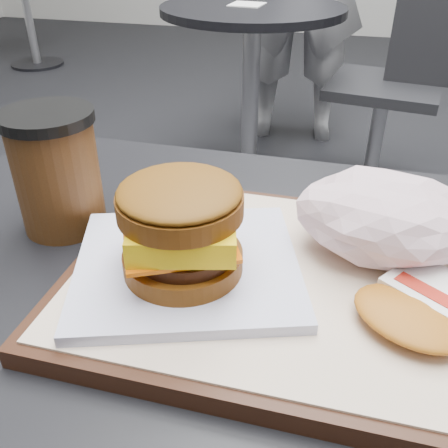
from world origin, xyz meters
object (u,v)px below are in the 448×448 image
coffee_cup (56,168)px  neighbor_chair (405,75)px  customer_table (252,437)px  serving_tray (287,283)px  neighbor_table (251,60)px  hash_brown (430,308)px  breakfast_sandwich (184,237)px  crumpled_wrapper (386,217)px

coffee_cup → neighbor_chair: 1.75m
customer_table → serving_tray: size_ratio=2.11×
customer_table → neighbor_table: size_ratio=1.07×
serving_tray → coffee_cup: 0.26m
customer_table → hash_brown: bearing=-2.2°
serving_tray → breakfast_sandwich: (-0.09, -0.03, 0.05)m
coffee_cup → neighbor_chair: size_ratio=0.14×
hash_brown → coffee_cup: bearing=167.6°
crumpled_wrapper → neighbor_table: crumpled_wrapper is taller
customer_table → serving_tray: serving_tray is taller
crumpled_wrapper → serving_tray: bearing=-143.0°
serving_tray → neighbor_chair: size_ratio=0.43×
neighbor_table → breakfast_sandwich: bearing=-80.2°
breakfast_sandwich → crumpled_wrapper: bearing=27.1°
serving_tray → breakfast_sandwich: size_ratio=1.62×
breakfast_sandwich → serving_tray: bearing=16.4°
neighbor_table → customer_table: bearing=-78.0°
crumpled_wrapper → neighbor_table: (-0.45, 1.57, -0.27)m
breakfast_sandwich → neighbor_table: (-0.29, 1.65, -0.28)m
hash_brown → neighbor_chair: 1.76m
serving_tray → customer_table: bearing=-132.4°
crumpled_wrapper → coffee_cup: bearing=-178.7°
serving_tray → coffee_cup: bearing=168.3°
neighbor_chair → crumpled_wrapper: bearing=-95.0°
customer_table → crumpled_wrapper: bearing=39.5°
neighbor_chair → neighbor_table: bearing=-172.5°
neighbor_table → neighbor_chair: (0.59, 0.08, -0.04)m
serving_tray → crumpled_wrapper: size_ratio=2.41×
hash_brown → coffee_cup: 0.37m
coffee_cup → breakfast_sandwich: bearing=-25.4°
customer_table → hash_brown: hash_brown is taller
breakfast_sandwich → hash_brown: size_ratio=1.73×
coffee_cup → neighbor_table: (-0.13, 1.58, -0.29)m
neighbor_table → neighbor_chair: 0.60m
breakfast_sandwich → hash_brown: bearing=-0.8°
customer_table → crumpled_wrapper: size_ratio=5.08×
crumpled_wrapper → breakfast_sandwich: bearing=-152.9°
serving_tray → crumpled_wrapper: 0.11m
hash_brown → neighbor_chair: bearing=86.4°
serving_tray → hash_brown: (0.11, -0.03, 0.02)m
crumpled_wrapper → neighbor_table: 1.65m
customer_table → neighbor_chair: (0.24, 1.73, -0.07)m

